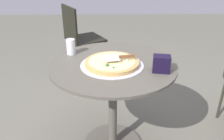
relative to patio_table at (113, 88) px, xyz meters
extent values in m
cylinder|color=#534E44|center=(0.00, 0.00, 0.19)|extent=(0.87, 0.87, 0.02)
cylinder|color=#534E44|center=(0.00, 0.00, -0.17)|extent=(0.06, 0.06, 0.71)
cylinder|color=silver|center=(-0.03, 0.01, 0.20)|extent=(0.43, 0.43, 0.00)
cylinder|color=tan|center=(-0.03, 0.01, 0.22)|extent=(0.36, 0.36, 0.03)
cylinder|color=#F3DF93|center=(-0.03, 0.01, 0.23)|extent=(0.31, 0.31, 0.00)
sphere|color=silver|center=(-0.05, -0.09, 0.24)|extent=(0.02, 0.02, 0.02)
sphere|color=silver|center=(0.03, 0.03, 0.24)|extent=(0.02, 0.02, 0.02)
sphere|color=#2D682F|center=(-0.15, 0.00, 0.24)|extent=(0.01, 0.01, 0.01)
sphere|color=#356428|center=(-0.12, 0.04, 0.24)|extent=(0.02, 0.02, 0.02)
sphere|color=#2A6131|center=(0.05, -0.10, 0.24)|extent=(0.01, 0.01, 0.01)
cube|color=silver|center=(-0.05, 0.01, 0.25)|extent=(0.10, 0.11, 0.00)
cube|color=brown|center=(-0.02, -0.09, 0.26)|extent=(0.04, 0.11, 0.02)
cylinder|color=silver|center=(0.17, 0.31, 0.26)|extent=(0.07, 0.07, 0.11)
cube|color=black|center=(-0.13, -0.30, 0.25)|extent=(0.09, 0.12, 0.11)
cube|color=black|center=(1.49, 0.34, -0.12)|extent=(0.60, 0.60, 0.03)
cube|color=black|center=(1.39, 0.52, 0.12)|extent=(0.39, 0.24, 0.44)
cylinder|color=black|center=(1.75, 0.27, -0.34)|extent=(0.02, 0.02, 0.41)
cylinder|color=black|center=(1.43, 0.08, -0.34)|extent=(0.02, 0.02, 0.41)
cylinder|color=black|center=(1.56, 0.60, -0.34)|extent=(0.02, 0.02, 0.41)
cylinder|color=black|center=(1.24, 0.41, -0.34)|extent=(0.02, 0.02, 0.41)
cylinder|color=#2F2E23|center=(0.34, -1.02, -0.32)|extent=(0.02, 0.02, 0.44)
camera|label=1|loc=(-1.41, 0.03, 0.83)|focal=36.09mm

